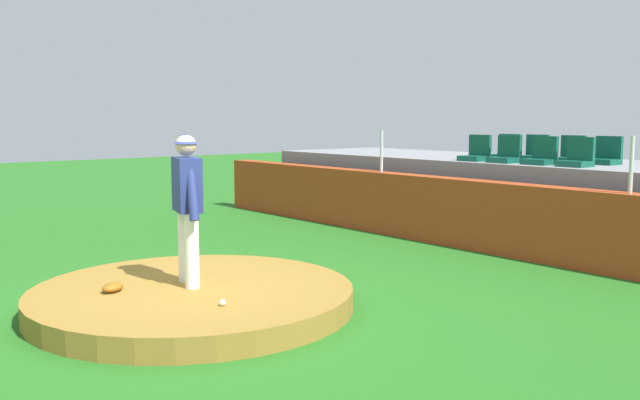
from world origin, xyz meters
TOP-DOWN VIEW (x-y plane):
  - ground_plane at (0.00, 0.00)m, footprint 60.00×60.00m
  - pitchers_mound at (0.00, 0.00)m, footprint 3.86×3.86m
  - pitcher at (-0.13, 0.02)m, footprint 0.83×0.40m
  - baseball at (0.95, -0.16)m, footprint 0.07×0.07m
  - fielding_glove at (-0.38, -0.84)m, footprint 0.33×0.36m
  - brick_barrier at (0.00, 5.67)m, footprint 15.41×0.40m
  - fence_post_left at (-2.54, 5.67)m, footprint 0.06×0.06m
  - fence_post_right at (2.51, 5.67)m, footprint 0.06×0.06m
  - bleacher_platform at (0.00, 7.80)m, footprint 13.39×3.12m
  - stadium_chair_0 at (-1.04, 6.75)m, footprint 0.48×0.44m
  - stadium_chair_1 at (-0.36, 6.74)m, footprint 0.48×0.44m
  - stadium_chair_2 at (0.34, 6.80)m, footprint 0.48×0.44m
  - stadium_chair_3 at (1.03, 6.79)m, footprint 0.48×0.44m
  - stadium_chair_4 at (-1.02, 7.69)m, footprint 0.48×0.44m
  - stadium_chair_5 at (-0.38, 7.69)m, footprint 0.48×0.44m
  - stadium_chair_6 at (0.38, 7.68)m, footprint 0.48×0.44m
  - stadium_chair_7 at (1.05, 7.70)m, footprint 0.48×0.44m

SIDE VIEW (x-z plane):
  - ground_plane at x=0.00m, z-range 0.00..0.00m
  - pitchers_mound at x=0.00m, z-range 0.00..0.27m
  - baseball at x=0.95m, z-range 0.27..0.34m
  - fielding_glove at x=-0.38m, z-range 0.27..0.38m
  - brick_barrier at x=0.00m, z-range 0.00..1.21m
  - bleacher_platform at x=0.00m, z-range 0.00..1.47m
  - pitcher at x=-0.13m, z-range 0.42..2.26m
  - stadium_chair_0 at x=-1.04m, z-range 1.37..1.87m
  - stadium_chair_1 at x=-0.36m, z-range 1.37..1.87m
  - stadium_chair_2 at x=0.34m, z-range 1.37..1.87m
  - stadium_chair_3 at x=1.03m, z-range 1.37..1.87m
  - stadium_chair_4 at x=-1.02m, z-range 1.37..1.87m
  - stadium_chair_5 at x=-0.38m, z-range 1.37..1.87m
  - stadium_chair_6 at x=0.38m, z-range 1.37..1.87m
  - stadium_chair_7 at x=1.05m, z-range 1.37..1.87m
  - fence_post_left at x=-2.54m, z-range 1.21..2.04m
  - fence_post_right at x=2.51m, z-range 1.21..2.04m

